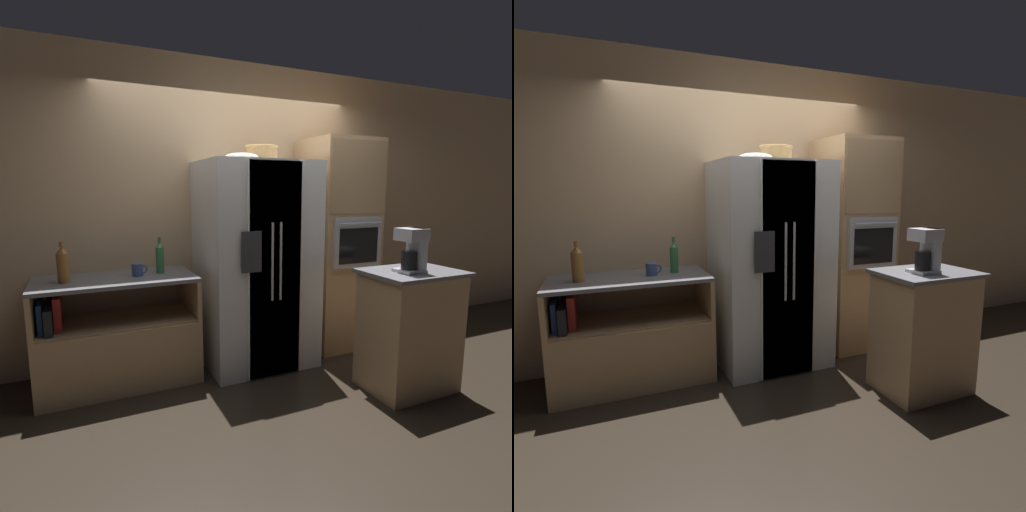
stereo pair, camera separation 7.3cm
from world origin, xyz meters
TOP-DOWN VIEW (x-y plane):
  - ground_plane at (0.00, 0.00)m, footprint 20.00×20.00m
  - wall_back at (0.00, 0.53)m, footprint 12.00×0.06m
  - counter_left at (-1.16, 0.17)m, footprint 1.26×0.66m
  - refrigerator at (0.07, 0.09)m, footprint 0.97×0.85m
  - wall_oven at (1.01, 0.16)m, footprint 0.66×0.72m
  - island_counter at (0.97, -0.91)m, footprint 0.74×0.54m
  - wicker_basket at (0.17, 0.17)m, footprint 0.30×0.30m
  - fruit_bowl at (-0.07, 0.05)m, footprint 0.29×0.29m
  - bottle_tall at (-0.78, 0.20)m, footprint 0.07×0.07m
  - bottle_short at (-1.52, 0.13)m, footprint 0.09×0.09m
  - mug at (-0.97, 0.16)m, footprint 0.13×0.09m
  - coffee_maker at (0.92, -0.96)m, footprint 0.18×0.19m

SIDE VIEW (x-z plane):
  - ground_plane at x=0.00m, z-range 0.00..0.00m
  - counter_left at x=-1.16m, z-range -0.12..0.77m
  - island_counter at x=0.97m, z-range 0.00..0.98m
  - refrigerator at x=0.07m, z-range 0.00..1.85m
  - mug at x=-0.97m, z-range 0.89..1.00m
  - bottle_tall at x=-0.78m, z-range 0.87..1.18m
  - bottle_short at x=-1.52m, z-range 0.88..1.19m
  - wall_oven at x=1.01m, z-range 0.00..2.10m
  - coffee_maker at x=0.92m, z-range 0.99..1.33m
  - wall_back at x=0.00m, z-range 0.00..2.80m
  - fruit_bowl at x=-0.07m, z-range 1.85..1.91m
  - wicker_basket at x=0.17m, z-range 1.86..2.00m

